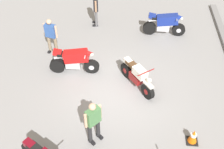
{
  "coord_description": "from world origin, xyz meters",
  "views": [
    {
      "loc": [
        7.24,
        0.5,
        7.38
      ],
      "look_at": [
        -0.15,
        -0.22,
        0.75
      ],
      "focal_mm": 44.87,
      "sensor_mm": 36.0,
      "label": 1
    }
  ],
  "objects_px": {
    "motorcycle_blue_sportbike": "(165,23)",
    "motorcycle_red_sportbike": "(74,60)",
    "person_in_green_shirt": "(93,120)",
    "traffic_cone": "(193,136)",
    "motorcycle_cream_vintage": "(137,76)",
    "person_in_blue_shirt": "(51,34)",
    "person_in_black_shirt": "(96,7)"
  },
  "relations": [
    {
      "from": "person_in_black_shirt",
      "to": "person_in_blue_shirt",
      "type": "distance_m",
      "value": 2.86
    },
    {
      "from": "motorcycle_red_sportbike",
      "to": "person_in_blue_shirt",
      "type": "relative_size",
      "value": 1.21
    },
    {
      "from": "motorcycle_blue_sportbike",
      "to": "motorcycle_red_sportbike",
      "type": "height_order",
      "value": "same"
    },
    {
      "from": "person_in_blue_shirt",
      "to": "motorcycle_cream_vintage",
      "type": "bearing_deg",
      "value": 80.23
    },
    {
      "from": "motorcycle_red_sportbike",
      "to": "person_in_black_shirt",
      "type": "relative_size",
      "value": 1.19
    },
    {
      "from": "motorcycle_blue_sportbike",
      "to": "motorcycle_red_sportbike",
      "type": "xyz_separation_m",
      "value": [
        3.04,
        -3.61,
        0.0
      ]
    },
    {
      "from": "motorcycle_cream_vintage",
      "to": "person_in_black_shirt",
      "type": "distance_m",
      "value": 4.71
    },
    {
      "from": "person_in_black_shirt",
      "to": "person_in_green_shirt",
      "type": "xyz_separation_m",
      "value": [
        6.72,
        0.88,
        -0.02
      ]
    },
    {
      "from": "person_in_black_shirt",
      "to": "person_in_green_shirt",
      "type": "height_order",
      "value": "person_in_black_shirt"
    },
    {
      "from": "person_in_green_shirt",
      "to": "traffic_cone",
      "type": "distance_m",
      "value": 3.11
    },
    {
      "from": "motorcycle_red_sportbike",
      "to": "traffic_cone",
      "type": "bearing_deg",
      "value": -37.23
    },
    {
      "from": "person_in_green_shirt",
      "to": "traffic_cone",
      "type": "xyz_separation_m",
      "value": [
        -0.19,
        3.04,
        -0.65
      ]
    },
    {
      "from": "motorcycle_cream_vintage",
      "to": "person_in_green_shirt",
      "type": "xyz_separation_m",
      "value": [
        2.52,
        -1.22,
        0.42
      ]
    },
    {
      "from": "person_in_black_shirt",
      "to": "motorcycle_red_sportbike",
      "type": "bearing_deg",
      "value": 75.48
    },
    {
      "from": "motorcycle_red_sportbike",
      "to": "person_in_black_shirt",
      "type": "distance_m",
      "value": 3.65
    },
    {
      "from": "motorcycle_red_sportbike",
      "to": "motorcycle_blue_sportbike",
      "type": "bearing_deg",
      "value": 37.2
    },
    {
      "from": "motorcycle_red_sportbike",
      "to": "person_in_blue_shirt",
      "type": "xyz_separation_m",
      "value": [
        -1.2,
        -1.19,
        0.32
      ]
    },
    {
      "from": "motorcycle_red_sportbike",
      "to": "traffic_cone",
      "type": "height_order",
      "value": "motorcycle_red_sportbike"
    },
    {
      "from": "motorcycle_cream_vintage",
      "to": "motorcycle_blue_sportbike",
      "type": "xyz_separation_m",
      "value": [
        -3.62,
        1.17,
        0.11
      ]
    },
    {
      "from": "motorcycle_blue_sportbike",
      "to": "person_in_blue_shirt",
      "type": "xyz_separation_m",
      "value": [
        1.85,
        -4.8,
        0.32
      ]
    },
    {
      "from": "motorcycle_cream_vintage",
      "to": "person_in_black_shirt",
      "type": "relative_size",
      "value": 1.0
    },
    {
      "from": "motorcycle_red_sportbike",
      "to": "person_in_black_shirt",
      "type": "xyz_separation_m",
      "value": [
        -3.62,
        0.34,
        0.34
      ]
    },
    {
      "from": "person_in_blue_shirt",
      "to": "traffic_cone",
      "type": "distance_m",
      "value": 6.85
    },
    {
      "from": "motorcycle_red_sportbike",
      "to": "person_in_blue_shirt",
      "type": "distance_m",
      "value": 1.72
    },
    {
      "from": "motorcycle_blue_sportbike",
      "to": "person_in_black_shirt",
      "type": "xyz_separation_m",
      "value": [
        -0.57,
        -3.27,
        0.34
      ]
    },
    {
      "from": "motorcycle_blue_sportbike",
      "to": "motorcycle_red_sportbike",
      "type": "distance_m",
      "value": 4.72
    },
    {
      "from": "traffic_cone",
      "to": "motorcycle_cream_vintage",
      "type": "bearing_deg",
      "value": -142.07
    },
    {
      "from": "motorcycle_blue_sportbike",
      "to": "person_in_green_shirt",
      "type": "bearing_deg",
      "value": -110.75
    },
    {
      "from": "motorcycle_cream_vintage",
      "to": "person_in_blue_shirt",
      "type": "distance_m",
      "value": 4.07
    },
    {
      "from": "person_in_blue_shirt",
      "to": "motorcycle_blue_sportbike",
      "type": "bearing_deg",
      "value": 127.3
    },
    {
      "from": "person_in_green_shirt",
      "to": "person_in_blue_shirt",
      "type": "distance_m",
      "value": 4.93
    },
    {
      "from": "person_in_black_shirt",
      "to": "person_in_green_shirt",
      "type": "relative_size",
      "value": 1.02
    }
  ]
}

